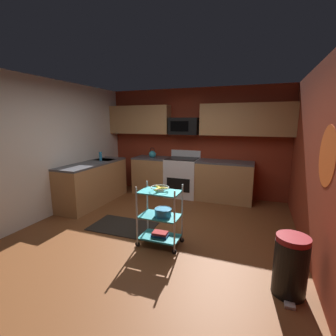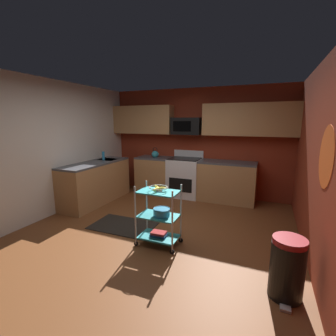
# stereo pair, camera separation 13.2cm
# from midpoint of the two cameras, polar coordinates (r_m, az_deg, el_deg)

# --- Properties ---
(floor) EXTENTS (4.40, 4.80, 0.04)m
(floor) POSITION_cam_midpoint_polar(r_m,az_deg,el_deg) (4.11, -2.19, -15.48)
(floor) COLOR brown
(floor) RESTS_ON ground
(wall_back) EXTENTS (4.52, 0.06, 2.60)m
(wall_back) POSITION_cam_midpoint_polar(r_m,az_deg,el_deg) (5.99, 7.61, 6.08)
(wall_back) COLOR maroon
(wall_back) RESTS_ON ground
(wall_left) EXTENTS (0.06, 4.80, 2.60)m
(wall_left) POSITION_cam_midpoint_polar(r_m,az_deg,el_deg) (5.07, -25.90, 4.14)
(wall_left) COLOR silver
(wall_left) RESTS_ON ground
(wall_right) EXTENTS (0.06, 4.80, 2.60)m
(wall_right) POSITION_cam_midpoint_polar(r_m,az_deg,el_deg) (3.43, 33.70, 0.50)
(wall_right) COLOR maroon
(wall_right) RESTS_ON ground
(wall_flower_decal) EXTENTS (0.00, 0.68, 0.68)m
(wall_flower_decal) POSITION_cam_midpoint_polar(r_m,az_deg,el_deg) (3.07, 34.60, 2.18)
(wall_flower_decal) COLOR #E5591E
(counter_run) EXTENTS (3.65, 2.41, 0.92)m
(counter_run) POSITION_cam_midpoint_polar(r_m,az_deg,el_deg) (5.63, -2.09, -2.78)
(counter_run) COLOR #B27F4C
(counter_run) RESTS_ON ground
(oven_range) EXTENTS (0.76, 0.65, 1.10)m
(oven_range) POSITION_cam_midpoint_polar(r_m,az_deg,el_deg) (5.86, 4.67, -2.11)
(oven_range) COLOR white
(oven_range) RESTS_ON ground
(upper_cabinets) EXTENTS (4.40, 0.33, 0.70)m
(upper_cabinets) POSITION_cam_midpoint_polar(r_m,az_deg,el_deg) (5.76, 7.66, 11.36)
(upper_cabinets) COLOR #B27F4C
(microwave) EXTENTS (0.70, 0.39, 0.40)m
(microwave) POSITION_cam_midpoint_polar(r_m,az_deg,el_deg) (5.81, 5.19, 9.93)
(microwave) COLOR black
(rolling_cart) EXTENTS (0.65, 0.38, 0.91)m
(rolling_cart) POSITION_cam_midpoint_polar(r_m,az_deg,el_deg) (3.58, -1.19, -11.35)
(rolling_cart) COLOR silver
(rolling_cart) RESTS_ON ground
(fruit_bowl) EXTENTS (0.27, 0.27, 0.07)m
(fruit_bowl) POSITION_cam_midpoint_polar(r_m,az_deg,el_deg) (3.44, -1.22, -4.82)
(fruit_bowl) COLOR silver
(fruit_bowl) RESTS_ON rolling_cart
(mixing_bowl_large) EXTENTS (0.25, 0.25, 0.11)m
(mixing_bowl_large) POSITION_cam_midpoint_polar(r_m,az_deg,el_deg) (3.54, -0.46, -10.48)
(mixing_bowl_large) COLOR #338CBF
(mixing_bowl_large) RESTS_ON rolling_cart
(book_stack) EXTENTS (0.25, 0.15, 0.07)m
(book_stack) POSITION_cam_midpoint_polar(r_m,az_deg,el_deg) (3.70, -1.17, -15.50)
(book_stack) COLOR #1E4C8C
(book_stack) RESTS_ON rolling_cart
(kettle) EXTENTS (0.21, 0.18, 0.26)m
(kettle) POSITION_cam_midpoint_polar(r_m,az_deg,el_deg) (6.05, -2.45, 3.33)
(kettle) COLOR teal
(kettle) RESTS_ON counter_run
(dish_soap_bottle) EXTENTS (0.06, 0.06, 0.20)m
(dish_soap_bottle) POSITION_cam_midpoint_polar(r_m,az_deg,el_deg) (5.77, -14.54, 2.82)
(dish_soap_bottle) COLOR #2D8CBF
(dish_soap_bottle) RESTS_ON counter_run
(trash_can) EXTENTS (0.34, 0.42, 0.66)m
(trash_can) POSITION_cam_midpoint_polar(r_m,az_deg,el_deg) (2.98, 27.79, -20.41)
(trash_can) COLOR black
(trash_can) RESTS_ON ground
(floor_rug) EXTENTS (1.11, 0.72, 0.01)m
(floor_rug) POSITION_cam_midpoint_polar(r_m,az_deg,el_deg) (4.40, -9.77, -13.38)
(floor_rug) COLOR black
(floor_rug) RESTS_ON ground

